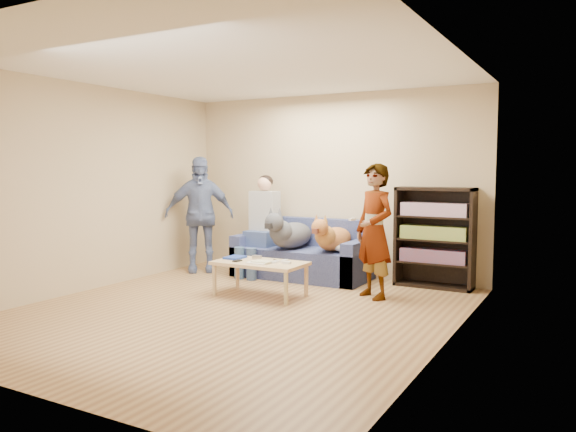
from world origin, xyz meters
The scene contains 27 objects.
ground centered at (0.00, 0.00, 0.00)m, with size 5.00×5.00×0.00m, color #90623C.
ceiling centered at (0.00, 0.00, 2.60)m, with size 5.00×5.00×0.00m, color white.
wall_back centered at (0.00, 2.50, 1.30)m, with size 4.50×4.50×0.00m, color tan.
wall_front centered at (0.00, -2.50, 1.30)m, with size 4.50×4.50×0.00m, color tan.
wall_left centered at (-2.25, 0.00, 1.30)m, with size 5.00×5.00×0.00m, color tan.
wall_right centered at (2.25, 0.00, 1.30)m, with size 5.00×5.00×0.00m, color tan.
blanket centered at (0.48, 1.95, 0.49)m, with size 0.36×0.30×0.12m, color #B6B6BB.
person_standing_right centered at (1.08, 1.37, 0.80)m, with size 0.58×0.38×1.60m, color gray.
person_standing_left centered at (-1.80, 1.72, 0.86)m, with size 1.01×0.42×1.72m, color #717FB6.
held_controller centered at (0.88, 1.17, 0.95)m, with size 0.04×0.11×0.03m, color white.
notebook_blue centered at (-0.56, 0.85, 0.43)m, with size 0.20×0.26×0.03m, color #1B3698.
papers centered at (-0.11, 0.70, 0.43)m, with size 0.26×0.20×0.01m, color white.
magazine centered at (-0.08, 0.72, 0.44)m, with size 0.22×0.17×0.01m, color beige.
camera_silver centered at (-0.28, 0.92, 0.45)m, with size 0.11×0.06×0.05m, color #BCBCC1.
controller_a centered at (0.12, 0.90, 0.43)m, with size 0.04×0.13×0.03m, color white.
controller_b centered at (0.20, 0.82, 0.43)m, with size 0.09×0.06×0.03m, color silver.
headphone_cup_a centered at (0.04, 0.78, 0.43)m, with size 0.07×0.07×0.02m, color silver.
headphone_cup_b centered at (0.04, 0.86, 0.43)m, with size 0.07×0.07×0.02m, color silver.
pen_orange centered at (-0.18, 0.64, 0.42)m, with size 0.01×0.01×0.14m, color orange.
pen_black centered at (-0.04, 0.98, 0.42)m, with size 0.01×0.01×0.14m, color black.
wallet centered at (-0.41, 0.68, 0.43)m, with size 0.07×0.12×0.01m, color black.
sofa centered at (-0.25, 2.10, 0.28)m, with size 1.90×0.85×0.82m.
person_seated centered at (-0.87, 1.97, 0.77)m, with size 0.40×0.73×1.47m.
dog_gray centered at (-0.36, 1.88, 0.64)m, with size 0.42×1.25×0.60m.
dog_tan centered at (0.25, 1.96, 0.61)m, with size 0.37×1.14×0.53m.
coffee_table centered at (-0.16, 0.80, 0.37)m, with size 1.10×0.60×0.42m.
bookshelf centered at (1.55, 2.33, 0.68)m, with size 1.00×0.34×1.30m.
Camera 1 is at (3.39, -4.90, 1.56)m, focal length 35.00 mm.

